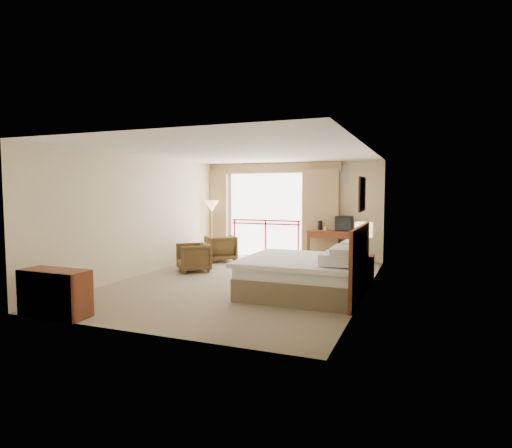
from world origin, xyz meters
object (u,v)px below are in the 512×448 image
at_px(nightstand, 363,270).
at_px(floor_lamp, 212,208).
at_px(armchair_far, 221,261).
at_px(side_table, 201,251).
at_px(table_lamp, 364,230).
at_px(wastebasket, 320,258).
at_px(desk, 333,237).
at_px(dresser, 55,293).
at_px(bed, 306,274).
at_px(armchair_near, 194,271).
at_px(tv, 344,224).

height_order(nightstand, floor_lamp, floor_lamp).
bearing_deg(armchair_far, side_table, 33.38).
distance_m(table_lamp, wastebasket, 2.77).
distance_m(desk, dresser, 7.18).
relative_size(desk, wastebasket, 4.46).
height_order(desk, armchair_far, desk).
bearing_deg(floor_lamp, bed, -42.98).
relative_size(side_table, floor_lamp, 0.32).
bearing_deg(bed, table_lamp, 55.45).
xyz_separation_m(nightstand, dresser, (-4.06, -3.93, 0.05)).
xyz_separation_m(side_table, floor_lamp, (-0.41, 1.42, 1.04)).
xyz_separation_m(desk, dresser, (-2.93, -6.55, -0.30)).
distance_m(armchair_near, floor_lamp, 2.75).
xyz_separation_m(desk, tv, (0.30, -0.06, 0.38)).
bearing_deg(armchair_far, nightstand, 117.30).
xyz_separation_m(nightstand, table_lamp, (0.00, 0.05, 0.80)).
bearing_deg(tv, dresser, -99.98).
xyz_separation_m(desk, floor_lamp, (-3.49, -0.30, 0.74)).
xyz_separation_m(nightstand, desk, (-1.13, 2.61, 0.35)).
bearing_deg(tv, armchair_far, -147.17).
height_order(nightstand, dresser, dresser).
distance_m(nightstand, armchair_near, 3.95).
bearing_deg(wastebasket, armchair_near, -139.10).
bearing_deg(armchair_near, table_lamp, 48.95).
xyz_separation_m(desk, wastebasket, (-0.26, -0.37, -0.52)).
relative_size(bed, dresser, 1.97).
bearing_deg(armchair_near, floor_lamp, 155.52).
height_order(wastebasket, side_table, side_table).
relative_size(table_lamp, tv, 1.44).
relative_size(armchair_near, dresser, 0.68).
distance_m(nightstand, table_lamp, 0.80).
height_order(desk, armchair_near, desk).
relative_size(bed, nightstand, 3.43).
bearing_deg(armchair_far, tv, 155.68).
bearing_deg(nightstand, desk, 109.71).
height_order(bed, side_table, bed).
distance_m(bed, desk, 3.83).
distance_m(table_lamp, desk, 2.83).
distance_m(tv, armchair_far, 3.47).
relative_size(bed, floor_lamp, 1.31).
relative_size(wastebasket, side_table, 0.56).
height_order(desk, tv, tv).
height_order(table_lamp, armchair_near, table_lamp).
relative_size(armchair_near, floor_lamp, 0.45).
bearing_deg(table_lamp, dresser, -135.51).
height_order(bed, dresser, bed).
height_order(nightstand, tv, tv).
bearing_deg(desk, bed, -85.72).
relative_size(desk, floor_lamp, 0.80).
bearing_deg(tv, armchair_near, -124.57).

